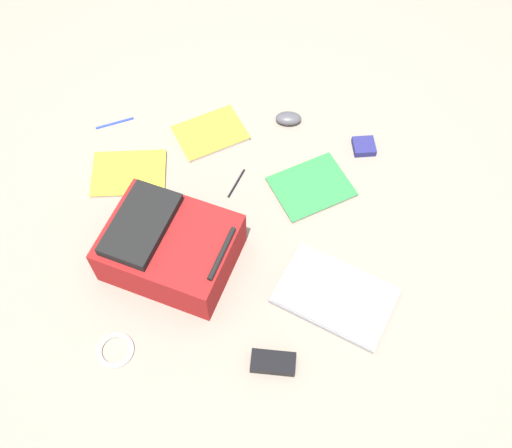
# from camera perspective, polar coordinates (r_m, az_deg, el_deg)

# --- Properties ---
(ground_plane) EXTENTS (3.42, 3.42, 0.00)m
(ground_plane) POSITION_cam_1_polar(r_m,az_deg,el_deg) (1.99, -1.43, -0.26)
(ground_plane) COLOR gray
(backpack) EXTENTS (0.44, 0.48, 0.19)m
(backpack) POSITION_cam_1_polar(r_m,az_deg,el_deg) (1.87, -8.46, -2.16)
(backpack) COLOR maroon
(backpack) RESTS_ON ground_plane
(laptop) EXTENTS (0.37, 0.42, 0.03)m
(laptop) POSITION_cam_1_polar(r_m,az_deg,el_deg) (1.87, 7.69, -6.92)
(laptop) COLOR #929296
(laptop) RESTS_ON ground_plane
(book_blue) EXTENTS (0.29, 0.32, 0.01)m
(book_blue) POSITION_cam_1_polar(r_m,az_deg,el_deg) (2.08, 5.38, 3.61)
(book_blue) COLOR silver
(book_blue) RESTS_ON ground_plane
(book_comic) EXTENTS (0.27, 0.30, 0.02)m
(book_comic) POSITION_cam_1_polar(r_m,az_deg,el_deg) (2.21, -4.44, 8.74)
(book_comic) COLOR silver
(book_comic) RESTS_ON ground_plane
(book_red) EXTENTS (0.20, 0.26, 0.02)m
(book_red) POSITION_cam_1_polar(r_m,az_deg,el_deg) (2.14, -12.22, 4.80)
(book_red) COLOR silver
(book_red) RESTS_ON ground_plane
(computer_mouse) EXTENTS (0.07, 0.10, 0.04)m
(computer_mouse) POSITION_cam_1_polar(r_m,az_deg,el_deg) (2.25, 3.17, 10.20)
(computer_mouse) COLOR #4C4C51
(computer_mouse) RESTS_ON ground_plane
(cable_coil) EXTENTS (0.11, 0.11, 0.01)m
(cable_coil) POSITION_cam_1_polar(r_m,az_deg,el_deg) (1.84, -13.48, -11.80)
(cable_coil) COLOR silver
(cable_coil) RESTS_ON ground_plane
(power_brick) EXTENTS (0.08, 0.14, 0.03)m
(power_brick) POSITION_cam_1_polar(r_m,az_deg,el_deg) (1.77, 1.67, -13.28)
(power_brick) COLOR black
(power_brick) RESTS_ON ground_plane
(pen_black) EXTENTS (0.12, 0.07, 0.01)m
(pen_black) POSITION_cam_1_polar(r_m,az_deg,el_deg) (2.08, -1.92, 4.01)
(pen_black) COLOR black
(pen_black) RESTS_ON ground_plane
(pen_blue) EXTENTS (0.06, 0.14, 0.01)m
(pen_blue) POSITION_cam_1_polar(r_m,az_deg,el_deg) (2.31, -13.56, 9.55)
(pen_blue) COLOR #1933B2
(pen_blue) RESTS_ON ground_plane
(earbud_pouch) EXTENTS (0.08, 0.08, 0.03)m
(earbud_pouch) POSITION_cam_1_polar(r_m,az_deg,el_deg) (2.20, 10.42, 7.42)
(earbud_pouch) COLOR navy
(earbud_pouch) RESTS_ON ground_plane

